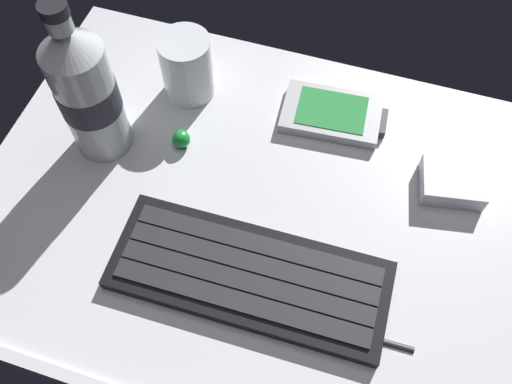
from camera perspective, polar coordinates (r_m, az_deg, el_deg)
ground_plane at (r=63.19cm, az=-0.06°, el=-1.99°), size 64.00×48.00×2.80cm
keyboard at (r=57.98cm, az=-0.66°, el=-8.58°), size 29.19×11.52×1.70cm
handheld_device at (r=69.40cm, az=7.92°, el=8.00°), size 13.20×8.50×1.50cm
juice_cup at (r=69.76cm, az=-7.13°, el=12.53°), size 6.40×6.40×8.50cm
water_bottle at (r=62.84cm, az=-17.13°, el=9.90°), size 6.73×6.73×20.80cm
charger_block at (r=66.41cm, az=19.65°, el=0.94°), size 7.86×6.72×2.40cm
trackball_mouse at (r=66.61cm, az=-7.75°, el=5.46°), size 2.20×2.20×2.20cm
stylus_pen at (r=57.46cm, az=11.39°, el=-14.41°), size 9.51×0.90×0.70cm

